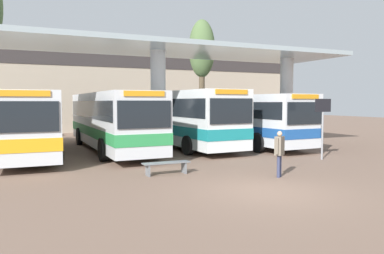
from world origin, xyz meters
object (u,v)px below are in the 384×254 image
object	(u,v)px
info_sign_platform	(323,116)
parked_car_street	(9,124)
pedestrian_waiting	(279,149)
poplar_tree_behind_right	(202,52)
transit_bus_right_bay	(182,116)
waiting_bench_mid_platform	(166,165)
transit_bus_left_bay	(28,121)
transit_bus_center_bay	(111,118)
transit_bus_far_right_bay	(240,117)

from	to	relation	value
info_sign_platform	parked_car_street	xyz separation A→B (m)	(-13.52, 17.25, -0.97)
pedestrian_waiting	poplar_tree_behind_right	bearing A→B (deg)	40.56
info_sign_platform	transit_bus_right_bay	bearing A→B (deg)	118.89
waiting_bench_mid_platform	pedestrian_waiting	xyz separation A→B (m)	(3.48, -2.09, 0.66)
waiting_bench_mid_platform	transit_bus_left_bay	bearing A→B (deg)	121.40
waiting_bench_mid_platform	pedestrian_waiting	size ratio (longest dim) A/B	1.08
transit_bus_right_bay	parked_car_street	bearing A→B (deg)	-48.89
poplar_tree_behind_right	transit_bus_right_bay	bearing A→B (deg)	-129.54
transit_bus_center_bay	transit_bus_far_right_bay	size ratio (longest dim) A/B	1.09
transit_bus_far_right_bay	info_sign_platform	size ratio (longest dim) A/B	4.04
transit_bus_right_bay	poplar_tree_behind_right	size ratio (longest dim) A/B	1.28
transit_bus_right_bay	pedestrian_waiting	size ratio (longest dim) A/B	6.62
pedestrian_waiting	parked_car_street	world-z (taller)	parked_car_street
transit_bus_left_bay	pedestrian_waiting	distance (m)	12.49
transit_bus_left_bay	transit_bus_right_bay	bearing A→B (deg)	-177.37
waiting_bench_mid_platform	poplar_tree_behind_right	size ratio (longest dim) A/B	0.21
pedestrian_waiting	transit_bus_right_bay	bearing A→B (deg)	52.75
transit_bus_right_bay	transit_bus_left_bay	bearing A→B (deg)	-1.19
transit_bus_right_bay	poplar_tree_behind_right	world-z (taller)	poplar_tree_behind_right
transit_bus_center_bay	info_sign_platform	world-z (taller)	transit_bus_center_bay
pedestrian_waiting	parked_car_street	size ratio (longest dim) A/B	0.38
transit_bus_center_bay	transit_bus_far_right_bay	bearing A→B (deg)	174.65
transit_bus_far_right_bay	waiting_bench_mid_platform	size ratio (longest dim) A/B	6.42
transit_bus_left_bay	waiting_bench_mid_platform	bearing A→B (deg)	122.78
transit_bus_left_bay	transit_bus_far_right_bay	size ratio (longest dim) A/B	1.00
info_sign_platform	poplar_tree_behind_right	xyz separation A→B (m)	(-0.90, 10.94, 4.20)
transit_bus_far_right_bay	info_sign_platform	distance (m)	6.80
poplar_tree_behind_right	parked_car_street	world-z (taller)	poplar_tree_behind_right
transit_bus_center_bay	pedestrian_waiting	world-z (taller)	transit_bus_center_bay
pedestrian_waiting	poplar_tree_behind_right	size ratio (longest dim) A/B	0.19
transit_bus_left_bay	waiting_bench_mid_platform	xyz separation A→B (m)	(4.55, -7.45, -1.39)
transit_bus_center_bay	poplar_tree_behind_right	bearing A→B (deg)	-154.99
parked_car_street	info_sign_platform	bearing A→B (deg)	-50.14
transit_bus_center_bay	transit_bus_right_bay	bearing A→B (deg)	176.15
poplar_tree_behind_right	transit_bus_left_bay	bearing A→B (deg)	-161.18
parked_car_street	pedestrian_waiting	bearing A→B (deg)	-63.34
transit_bus_center_bay	poplar_tree_behind_right	size ratio (longest dim) A/B	1.46
transit_bus_right_bay	poplar_tree_behind_right	bearing A→B (deg)	-131.98
transit_bus_center_bay	poplar_tree_behind_right	distance (m)	9.22
transit_bus_far_right_bay	waiting_bench_mid_platform	world-z (taller)	transit_bus_far_right_bay
transit_bus_left_bay	pedestrian_waiting	bearing A→B (deg)	131.45
transit_bus_right_bay	transit_bus_center_bay	bearing A→B (deg)	-5.67
poplar_tree_behind_right	waiting_bench_mid_platform	bearing A→B (deg)	-121.37
transit_bus_center_bay	transit_bus_right_bay	distance (m)	4.21
waiting_bench_mid_platform	poplar_tree_behind_right	distance (m)	14.54
info_sign_platform	pedestrian_waiting	distance (m)	5.13
transit_bus_left_bay	pedestrian_waiting	size ratio (longest dim) A/B	6.90
transit_bus_center_bay	parked_car_street	distance (m)	11.19
transit_bus_left_bay	waiting_bench_mid_platform	distance (m)	8.84
info_sign_platform	transit_bus_center_bay	bearing A→B (deg)	137.68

